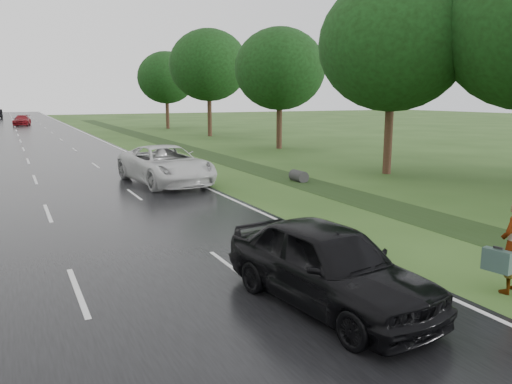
{
  "coord_description": "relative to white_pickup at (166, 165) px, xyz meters",
  "views": [
    {
      "loc": [
        -1.06,
        -10.53,
        4.08
      ],
      "look_at": [
        5.38,
        2.39,
        1.3
      ],
      "focal_mm": 35.0,
      "sensor_mm": 36.0,
      "label": 1
    }
  ],
  "objects": [
    {
      "name": "ground",
      "position": [
        -5.5,
        -12.14,
        -0.92
      ],
      "size": [
        220.0,
        220.0,
        0.0
      ],
      "primitive_type": "plane",
      "color": "#2A4719",
      "rests_on": "ground"
    },
    {
      "name": "road",
      "position": [
        -5.5,
        32.86,
        -0.9
      ],
      "size": [
        14.0,
        180.0,
        0.04
      ],
      "primitive_type": "cube",
      "color": "black",
      "rests_on": "ground"
    },
    {
      "name": "edge_stripe_east",
      "position": [
        1.25,
        32.86,
        -0.87
      ],
      "size": [
        0.12,
        180.0,
        0.01
      ],
      "primitive_type": "cube",
      "color": "silver",
      "rests_on": "road"
    },
    {
      "name": "center_line",
      "position": [
        -5.5,
        32.86,
        -0.87
      ],
      "size": [
        0.12,
        180.0,
        0.01
      ],
      "primitive_type": "cube",
      "color": "silver",
      "rests_on": "road"
    },
    {
      "name": "drainage_ditch",
      "position": [
        6.0,
        6.57,
        -0.88
      ],
      "size": [
        2.2,
        120.0,
        0.56
      ],
      "color": "#1E3113",
      "rests_on": "ground"
    },
    {
      "name": "tree_east_b",
      "position": [
        11.5,
        -2.14,
        5.76
      ],
      "size": [
        7.6,
        7.6,
        10.11
      ],
      "color": "#392317",
      "rests_on": "ground"
    },
    {
      "name": "tree_east_c",
      "position": [
        12.7,
        11.86,
        5.22
      ],
      "size": [
        7.0,
        7.0,
        9.29
      ],
      "color": "#392317",
      "rests_on": "ground"
    },
    {
      "name": "tree_east_d",
      "position": [
        12.3,
        25.86,
        6.23
      ],
      "size": [
        8.0,
        8.0,
        10.76
      ],
      "color": "#392317",
      "rests_on": "ground"
    },
    {
      "name": "tree_east_f",
      "position": [
        12.0,
        39.86,
        5.45
      ],
      "size": [
        7.2,
        7.2,
        9.62
      ],
      "color": "#392317",
      "rests_on": "ground"
    },
    {
      "name": "white_pickup",
      "position": [
        0.0,
        0.0,
        0.0
      ],
      "size": [
        3.57,
        6.6,
        1.76
      ],
      "primitive_type": "imported",
      "rotation": [
        0.0,
        0.0,
        0.11
      ],
      "color": "silver",
      "rests_on": "road"
    },
    {
      "name": "dark_sedan",
      "position": [
        -1.19,
        -15.04,
        -0.05
      ],
      "size": [
        2.58,
        5.1,
        1.66
      ],
      "primitive_type": "imported",
      "rotation": [
        0.0,
        0.0,
        0.13
      ],
      "color": "black",
      "rests_on": "road"
    },
    {
      "name": "far_car_red",
      "position": [
        -4.5,
        55.56,
        -0.17
      ],
      "size": [
        2.74,
        5.11,
        1.41
      ],
      "primitive_type": "imported",
      "rotation": [
        0.0,
        0.0,
        -0.16
      ],
      "color": "maroon",
      "rests_on": "road"
    }
  ]
}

